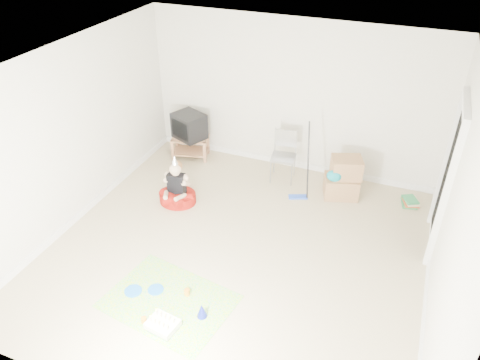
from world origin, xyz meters
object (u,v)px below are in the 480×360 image
at_px(cardboard_boxes, 343,178).
at_px(birthday_cake, 163,325).
at_px(seated_woman, 177,192).
at_px(crt_tv, 189,126).
at_px(tv_stand, 190,145).
at_px(folding_chair, 283,157).

height_order(cardboard_boxes, birthday_cake, cardboard_boxes).
bearing_deg(birthday_cake, seated_woman, 114.23).
bearing_deg(cardboard_boxes, seated_woman, -154.13).
relative_size(cardboard_boxes, seated_woman, 0.80).
xyz_separation_m(crt_tv, birthday_cake, (1.48, -3.65, -0.58)).
distance_m(tv_stand, seated_woman, 1.45).
xyz_separation_m(tv_stand, cardboard_boxes, (2.83, -0.22, 0.08)).
height_order(tv_stand, seated_woman, seated_woman).
bearing_deg(cardboard_boxes, folding_chair, 173.73).
bearing_deg(seated_woman, crt_tv, 108.50).
relative_size(seated_woman, birthday_cake, 2.24).
distance_m(tv_stand, birthday_cake, 3.94).
relative_size(tv_stand, birthday_cake, 1.93).
bearing_deg(cardboard_boxes, tv_stand, 175.55).
height_order(tv_stand, folding_chair, folding_chair).
bearing_deg(birthday_cake, crt_tv, 112.13).
bearing_deg(folding_chair, cardboard_boxes, -6.27).
bearing_deg(folding_chair, birthday_cake, -95.09).
relative_size(crt_tv, cardboard_boxes, 0.79).
relative_size(tv_stand, seated_woman, 0.86).
distance_m(crt_tv, folding_chair, 1.81).
relative_size(crt_tv, folding_chair, 0.61).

